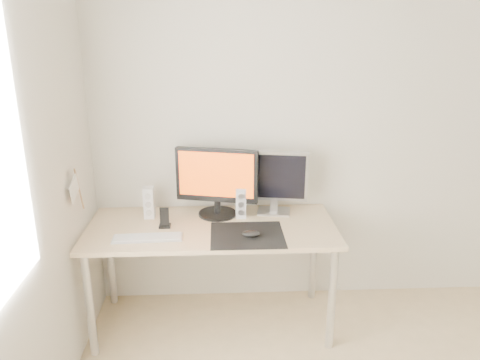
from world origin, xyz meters
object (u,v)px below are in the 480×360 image
speaker_right (241,202)px  main_monitor (217,180)px  keyboard (148,238)px  mouse (251,234)px  second_monitor (274,179)px  phone_dock (165,221)px  desk (212,237)px  speaker_left (149,203)px

speaker_right → main_monitor: bearing=166.7°
speaker_right → keyboard: speaker_right is taller
mouse → second_monitor: 0.48m
keyboard → mouse: bearing=-0.6°
phone_dock → speaker_right: bearing=16.3°
mouse → second_monitor: size_ratio=0.24×
second_monitor → speaker_right: 0.28m
second_monitor → phone_dock: second_monitor is taller
mouse → keyboard: (-0.62, 0.01, -0.02)m
second_monitor → speaker_right: bearing=-163.3°
mouse → second_monitor: (0.19, 0.39, 0.22)m
keyboard → desk: bearing=24.9°
desk → phone_dock: bearing=-178.5°
desk → speaker_right: (0.19, 0.14, 0.18)m
speaker_right → mouse: bearing=-81.8°
speaker_left → main_monitor: bearing=1.9°
keyboard → speaker_right: bearing=28.5°
speaker_right → keyboard: size_ratio=0.50×
speaker_right → phone_dock: bearing=-163.7°
second_monitor → speaker_left: size_ratio=2.13×
desk → keyboard: (-0.38, -0.18, 0.09)m
second_monitor → keyboard: (-0.81, -0.38, -0.23)m
main_monitor → speaker_left: (-0.45, -0.01, -0.15)m
mouse → phone_dock: size_ratio=0.84×
main_monitor → second_monitor: bearing=4.8°
speaker_right → phone_dock: (-0.49, -0.14, -0.07)m
mouse → speaker_right: 0.33m
speaker_right → keyboard: (-0.58, -0.31, -0.10)m
main_monitor → second_monitor: (0.39, 0.03, -0.01)m
desk → speaker_right: 0.30m
speaker_right → keyboard: 0.67m
mouse → speaker_left: 0.75m
mouse → second_monitor: second_monitor is taller
mouse → speaker_right: bearing=98.2°
desk → main_monitor: 0.38m
speaker_right → desk: bearing=-145.0°
phone_dock → keyboard: bearing=-116.8°
main_monitor → speaker_left: size_ratio=2.58×
desk → speaker_left: (-0.42, 0.16, 0.18)m
phone_dock → speaker_left: bearing=125.3°
main_monitor → second_monitor: main_monitor is taller
mouse → desk: 0.32m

